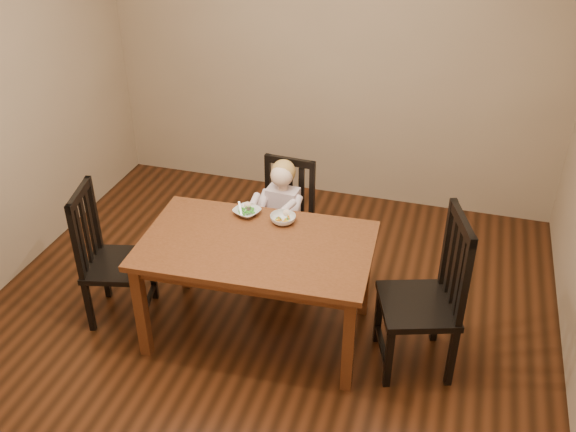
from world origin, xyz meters
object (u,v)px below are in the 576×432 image
(chair_right, at_px, (428,297))
(bowl_peas, at_px, (247,212))
(chair_child, at_px, (284,223))
(bowl_veg, at_px, (283,219))
(chair_left, at_px, (109,258))
(toddler, at_px, (282,211))
(dining_table, at_px, (257,254))

(chair_right, distance_m, bowl_peas, 1.31)
(chair_child, xyz_separation_m, bowl_veg, (0.12, -0.42, 0.31))
(chair_left, xyz_separation_m, chair_right, (2.11, 0.12, 0.05))
(chair_right, distance_m, toddler, 1.29)
(chair_left, bearing_deg, chair_right, 79.86)
(dining_table, xyz_separation_m, toddler, (-0.03, 0.66, -0.06))
(chair_child, height_order, bowl_veg, chair_child)
(dining_table, relative_size, bowl_veg, 8.85)
(chair_right, height_order, bowl_peas, chair_right)
(chair_child, xyz_separation_m, bowl_peas, (-0.14, -0.40, 0.31))
(bowl_peas, distance_m, bowl_veg, 0.26)
(dining_table, height_order, bowl_peas, bowl_peas)
(chair_child, distance_m, toddler, 0.14)
(chair_child, distance_m, bowl_veg, 0.54)
(bowl_peas, relative_size, bowl_veg, 1.01)
(chair_child, relative_size, bowl_peas, 5.44)
(toddler, height_order, bowl_peas, toddler)
(chair_right, relative_size, toddler, 2.08)
(chair_child, xyz_separation_m, chair_left, (-1.00, -0.80, 0.03))
(chair_right, xyz_separation_m, bowl_peas, (-1.26, 0.28, 0.23))
(bowl_veg, bearing_deg, chair_right, -14.41)
(chair_child, bearing_deg, dining_table, 96.15)
(dining_table, xyz_separation_m, bowl_peas, (-0.17, 0.31, 0.11))
(chair_right, height_order, bowl_veg, chair_right)
(dining_table, bearing_deg, chair_child, 92.42)
(chair_child, height_order, chair_left, chair_left)
(dining_table, bearing_deg, chair_right, 1.30)
(bowl_peas, bearing_deg, toddler, 68.28)
(dining_table, relative_size, chair_left, 1.51)
(dining_table, height_order, chair_right, chair_right)
(chair_child, relative_size, bowl_veg, 5.47)
(chair_left, distance_m, bowl_veg, 1.21)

